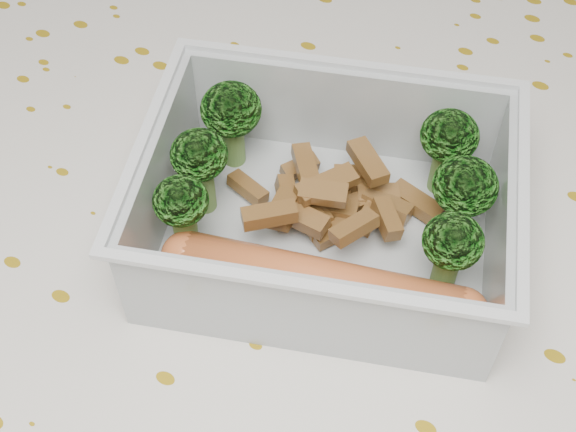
% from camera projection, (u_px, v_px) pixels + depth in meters
% --- Properties ---
extents(dining_table, '(1.40, 0.90, 0.75)m').
position_uv_depth(dining_table, '(283.00, 324.00, 0.47)').
color(dining_table, brown).
rests_on(dining_table, ground).
extents(tablecloth, '(1.46, 0.96, 0.19)m').
position_uv_depth(tablecloth, '(282.00, 276.00, 0.43)').
color(tablecloth, silver).
rests_on(tablecloth, dining_table).
extents(lunch_container, '(0.20, 0.18, 0.06)m').
position_uv_depth(lunch_container, '(325.00, 216.00, 0.38)').
color(lunch_container, silver).
rests_on(lunch_container, tablecloth).
extents(broccoli_florets, '(0.15, 0.12, 0.05)m').
position_uv_depth(broccoli_florets, '(333.00, 171.00, 0.37)').
color(broccoli_florets, '#608C3F').
rests_on(broccoli_florets, lunch_container).
extents(meat_pile, '(0.11, 0.08, 0.03)m').
position_uv_depth(meat_pile, '(334.00, 200.00, 0.39)').
color(meat_pile, brown).
rests_on(meat_pile, lunch_container).
extents(sausage, '(0.15, 0.05, 0.02)m').
position_uv_depth(sausage, '(321.00, 285.00, 0.36)').
color(sausage, '#CB6231').
rests_on(sausage, lunch_container).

